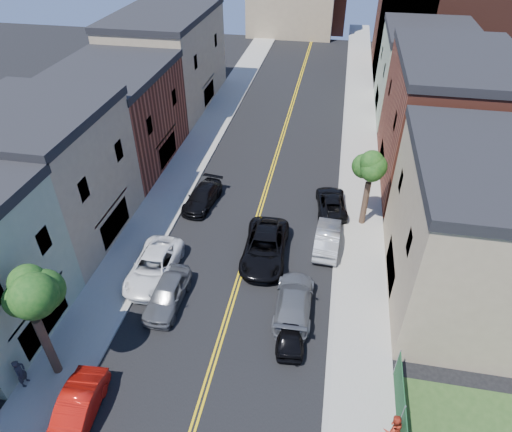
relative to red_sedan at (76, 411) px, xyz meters
The scene contains 24 objects.
sidewalk_left 28.35m from the red_sedan, 94.86° to the left, with size 3.20×100.00×0.15m, color gray.
sidewalk_right 31.26m from the red_sedan, 64.61° to the left, with size 3.20×100.00×0.15m, color gray.
curb_left 28.25m from the red_sedan, 91.32° to the left, with size 0.30×100.00×0.15m, color gray.
curb_right 30.55m from the red_sedan, 67.58° to the left, with size 0.30×100.00×0.15m, color gray.
bldg_left_tan_near 16.17m from the red_sedan, 122.71° to the left, with size 9.00×10.00×9.00m, color #998466.
bldg_left_brick 25.89m from the red_sedan, 109.33° to the left, with size 9.00×12.00×8.00m, color brown.
bldg_left_tan_far 39.37m from the red_sedan, 102.53° to the left, with size 9.00×16.00×9.50m, color #998466.
bldg_right_tan 23.32m from the red_sedan, 32.11° to the left, with size 9.00×12.00×9.00m, color #998466.
bldg_right_brick 32.96m from the red_sedan, 53.38° to the left, with size 9.00×14.00×10.00m, color brown.
bldg_right_palegrn 44.85m from the red_sedan, 64.14° to the left, with size 9.00×12.00×8.50m, color gray.
church 59.81m from the red_sedan, 68.46° to the left, with size 16.20×14.20×22.60m.
tree_left_mid 6.68m from the red_sedan, 136.64° to the left, with size 5.20×5.20×9.29m.
tree_right_far 23.19m from the red_sedan, 53.66° to the left, with size 4.40×4.40×8.03m.
red_sedan is the anchor object (origin of this frame).
white_pickup 10.04m from the red_sedan, 90.00° to the left, with size 2.64×5.72×1.59m, color white.
grey_car_left 8.11m from the red_sedan, 77.90° to the left, with size 1.89×4.71×1.60m, color #53565B.
black_car_left 18.54m from the red_sedan, 87.40° to the left, with size 1.98×4.88×1.42m, color black.
grey_car_right 12.78m from the red_sedan, 43.15° to the left, with size 2.20×5.42×1.57m, color #585A5F.
black_car_right 11.48m from the red_sedan, 35.39° to the left, with size 1.57×3.91×1.33m, color black.
silver_car_right 18.63m from the red_sedan, 54.00° to the left, with size 1.65×4.74×1.56m, color #A9ACB1.
dark_car_right_far 22.58m from the red_sedan, 60.85° to the left, with size 2.19×4.75×1.32m, color black.
black_suv_lane 14.83m from the red_sedan, 62.68° to the left, with size 2.88×6.24×1.73m, color black.
pedestrian_left 3.81m from the red_sedan, 161.22° to the left, with size 0.66×0.43×1.81m, color #27262E.
pedestrian_right 14.70m from the red_sedan, ahead, with size 0.91×0.71×1.88m, color #A72B19.
Camera 1 is at (4.93, 2.24, 20.72)m, focal length 31.20 mm.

